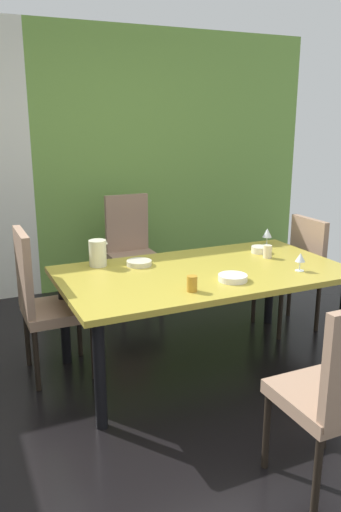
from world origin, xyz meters
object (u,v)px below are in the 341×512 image
dining_table (203,280)px  chair_right_far (295,266)px  chair_head_near (340,389)px  wine_glass_left (300,258)px  wine_glass_near_shelf (267,233)px  chair_head_far (131,246)px  serving_bowl_right (139,263)px  chair_left_far (43,298)px  pitcher_near_window (98,253)px  serving_bowl_west (260,250)px  cup_south (192,284)px  cup_corner (268,252)px  serving_bowl_center (233,278)px

dining_table → chair_right_far: bearing=16.7°
chair_head_near → wine_glass_left: size_ratio=7.80×
chair_head_near → wine_glass_near_shelf: chair_head_near is taller
chair_head_far → chair_head_near: (-0.01, -2.79, -0.02)m
serving_bowl_right → wine_glass_near_shelf: bearing=5.5°
chair_left_far → pitcher_near_window: size_ratio=5.48×
wine_glass_near_shelf → serving_bowl_west: bearing=-136.9°
cup_south → chair_head_far: bearing=82.2°
chair_head_near → serving_bowl_west: 1.76m
dining_table → serving_bowl_west: 0.66m
chair_right_far → serving_bowl_west: 0.48m
cup_corner → cup_south: bearing=-153.1°
serving_bowl_west → cup_south: cup_south is taller
serving_bowl_right → wine_glass_left: bearing=-31.0°
wine_glass_left → pitcher_near_window: bearing=150.7°
wine_glass_left → cup_corner: bearing=91.5°
chair_left_far → chair_head_near: (1.02, -1.70, -0.02)m
wine_glass_near_shelf → cup_corner: wine_glass_near_shelf is taller
wine_glass_near_shelf → cup_south: (-1.08, -0.76, -0.05)m
chair_right_far → serving_bowl_center: bearing=121.3°
wine_glass_near_shelf → chair_head_far: bearing=130.2°
wine_glass_near_shelf → serving_bowl_west: size_ratio=1.08×
chair_right_far → chair_left_far: chair_left_far is taller
pitcher_near_window → cup_corner: bearing=-14.8°
serving_bowl_center → cup_corner: size_ratio=1.97×
chair_head_near → cup_south: chair_head_near is taller
chair_left_far → chair_right_far: bearing=90.0°
chair_right_far → cup_south: size_ratio=9.51×
wine_glass_near_shelf → pitcher_near_window: size_ratio=0.74×
dining_table → chair_right_far: 1.09m
wine_glass_left → serving_bowl_right: size_ratio=0.71×
dining_table → serving_bowl_west: serving_bowl_west is taller
serving_bowl_west → serving_bowl_center: serving_bowl_west is taller
serving_bowl_west → cup_corner: size_ratio=1.35×
dining_table → pitcher_near_window: bearing=147.5°
chair_left_far → cup_corner: chair_left_far is taller
cup_corner → pitcher_near_window: pitcher_near_window is taller
chair_left_far → wine_glass_left: bearing=70.0°
serving_bowl_west → serving_bowl_right: serving_bowl_west is taller
chair_head_far → cup_corner: size_ratio=10.70×
pitcher_near_window → serving_bowl_center: bearing=-44.4°
dining_table → cup_south: bearing=-127.1°
chair_head_near → chair_left_far: bearing=120.8°
chair_head_far → wine_glass_left: bearing=110.4°
cup_corner → wine_glass_near_shelf: bearing=55.9°
serving_bowl_west → chair_right_far: bearing=11.3°
chair_head_near → serving_bowl_right: bearing=101.1°
chair_head_far → cup_south: chair_head_far is taller
pitcher_near_window → chair_left_far: bearing=-167.6°
wine_glass_left → chair_head_near: bearing=-119.7°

